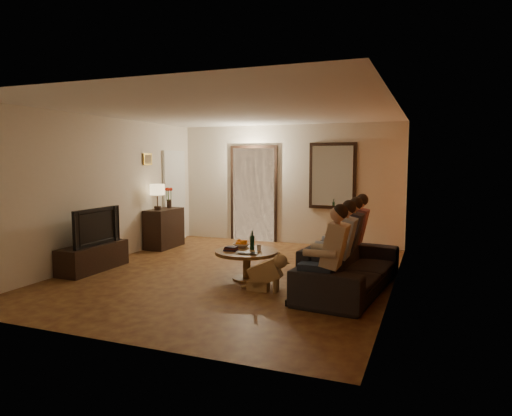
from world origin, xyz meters
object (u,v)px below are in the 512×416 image
at_px(person_c, 347,244).
at_px(dog, 265,271).
at_px(sofa, 350,266).
at_px(person_b, 339,252).
at_px(tv, 92,226).
at_px(wine_bottle, 252,240).
at_px(bowl, 242,245).
at_px(laptop, 246,254).
at_px(coffee_table, 247,265).
at_px(person_d, 354,238).
at_px(table_lamp, 157,197).
at_px(tv_stand, 93,257).
at_px(person_a, 330,261).
at_px(dresser, 164,228).

height_order(person_c, dog, person_c).
height_order(sofa, person_c, person_c).
bearing_deg(dog, person_b, 6.44).
xyz_separation_m(tv, wine_bottle, (2.66, 0.49, -0.13)).
distance_m(bowl, laptop, 0.57).
height_order(dog, coffee_table, dog).
distance_m(tv, bowl, 2.52).
relative_size(person_d, wine_bottle, 3.87).
height_order(dog, wine_bottle, wine_bottle).
relative_size(person_b, person_d, 1.00).
distance_m(person_c, dog, 1.31).
relative_size(table_lamp, dog, 0.96).
bearing_deg(tv_stand, laptop, 2.32).
relative_size(table_lamp, person_a, 0.45).
bearing_deg(laptop, wine_bottle, 95.51).
bearing_deg(sofa, person_c, 25.02).
relative_size(dresser, bowl, 3.53).
xyz_separation_m(person_b, coffee_table, (-1.48, 0.30, -0.38)).
xyz_separation_m(dresser, person_c, (4.09, -1.47, 0.19)).
height_order(person_a, coffee_table, person_a).
distance_m(tv, person_a, 4.12).
bearing_deg(coffee_table, person_c, 11.43).
height_order(person_b, wine_bottle, person_b).
distance_m(sofa, person_d, 0.94).
xyz_separation_m(tv, sofa, (4.19, 0.39, -0.40)).
xyz_separation_m(coffee_table, wine_bottle, (0.05, 0.10, 0.38)).
xyz_separation_m(person_d, coffee_table, (-1.48, -0.90, -0.38)).
height_order(dresser, tv_stand, dresser).
height_order(dog, laptop, dog).
height_order(dresser, person_d, person_d).
distance_m(tv, person_c, 4.15).
bearing_deg(dog, dresser, 139.87).
height_order(sofa, person_d, person_d).
bearing_deg(wine_bottle, coffee_table, -116.57).
height_order(coffee_table, wine_bottle, wine_bottle).
xyz_separation_m(person_b, person_d, (0.00, 1.20, 0.00)).
distance_m(dog, coffee_table, 0.68).
relative_size(dresser, tv, 0.86).
height_order(table_lamp, coffee_table, table_lamp).
bearing_deg(tv, dog, -91.78).
xyz_separation_m(person_b, dog, (-1.00, -0.19, -0.32)).
relative_size(coffee_table, laptop, 2.96).
distance_m(dresser, bowl, 2.88).
xyz_separation_m(person_d, dog, (-1.00, -1.39, -0.32)).
bearing_deg(tv_stand, wine_bottle, 10.43).
bearing_deg(table_lamp, person_a, -30.89).
bearing_deg(laptop, dresser, 140.98).
xyz_separation_m(tv, coffee_table, (2.61, 0.39, -0.51)).
xyz_separation_m(tv_stand, tv, (0.00, 0.00, 0.52)).
xyz_separation_m(person_c, bowl, (-1.66, -0.08, -0.12)).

